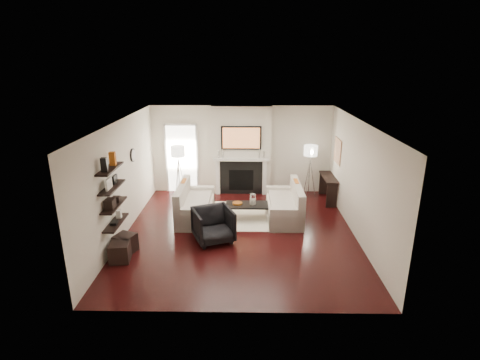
{
  "coord_description": "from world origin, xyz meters",
  "views": [
    {
      "loc": [
        0.15,
        -8.25,
        4.04
      ],
      "look_at": [
        0.0,
        0.6,
        1.15
      ],
      "focal_mm": 28.0,
      "sensor_mm": 36.0,
      "label": 1
    }
  ],
  "objects_px": {
    "loveseat_left_base": "(196,210)",
    "loveseat_right_base": "(284,210)",
    "lamp_right_shade": "(311,151)",
    "armchair": "(213,224)",
    "lamp_left_shade": "(178,151)",
    "ottoman_near": "(126,243)",
    "coffee_table": "(247,205)"
  },
  "relations": [
    {
      "from": "lamp_right_shade",
      "to": "armchair",
      "type": "bearing_deg",
      "value": -132.05
    },
    {
      "from": "loveseat_left_base",
      "to": "lamp_left_shade",
      "type": "bearing_deg",
      "value": 114.43
    },
    {
      "from": "loveseat_left_base",
      "to": "lamp_right_shade",
      "type": "xyz_separation_m",
      "value": [
        3.22,
        1.64,
        1.24
      ]
    },
    {
      "from": "coffee_table",
      "to": "lamp_left_shade",
      "type": "xyz_separation_m",
      "value": [
        -2.03,
        1.55,
        1.05
      ]
    },
    {
      "from": "loveseat_right_base",
      "to": "coffee_table",
      "type": "distance_m",
      "value": 0.99
    },
    {
      "from": "coffee_table",
      "to": "lamp_right_shade",
      "type": "distance_m",
      "value": 2.74
    },
    {
      "from": "lamp_left_shade",
      "to": "lamp_right_shade",
      "type": "bearing_deg",
      "value": 2.2
    },
    {
      "from": "coffee_table",
      "to": "lamp_left_shade",
      "type": "height_order",
      "value": "lamp_left_shade"
    },
    {
      "from": "loveseat_left_base",
      "to": "coffee_table",
      "type": "height_order",
      "value": "same"
    },
    {
      "from": "loveseat_left_base",
      "to": "armchair",
      "type": "height_order",
      "value": "armchair"
    },
    {
      "from": "loveseat_right_base",
      "to": "lamp_right_shade",
      "type": "relative_size",
      "value": 4.5
    },
    {
      "from": "armchair",
      "to": "lamp_left_shade",
      "type": "xyz_separation_m",
      "value": [
        -1.26,
        2.78,
        1.02
      ]
    },
    {
      "from": "loveseat_right_base",
      "to": "coffee_table",
      "type": "height_order",
      "value": "same"
    },
    {
      "from": "lamp_right_shade",
      "to": "ottoman_near",
      "type": "height_order",
      "value": "lamp_right_shade"
    },
    {
      "from": "loveseat_left_base",
      "to": "loveseat_right_base",
      "type": "xyz_separation_m",
      "value": [
        2.32,
        0.03,
        0.0
      ]
    },
    {
      "from": "loveseat_right_base",
      "to": "lamp_left_shade",
      "type": "bearing_deg",
      "value": 154.14
    },
    {
      "from": "loveseat_left_base",
      "to": "lamp_right_shade",
      "type": "bearing_deg",
      "value": 26.94
    },
    {
      "from": "lamp_left_shade",
      "to": "coffee_table",
      "type": "bearing_deg",
      "value": -37.33
    },
    {
      "from": "armchair",
      "to": "lamp_left_shade",
      "type": "height_order",
      "value": "lamp_left_shade"
    },
    {
      "from": "loveseat_left_base",
      "to": "lamp_left_shade",
      "type": "height_order",
      "value": "lamp_left_shade"
    },
    {
      "from": "lamp_right_shade",
      "to": "ottoman_near",
      "type": "relative_size",
      "value": 1.0
    },
    {
      "from": "coffee_table",
      "to": "ottoman_near",
      "type": "xyz_separation_m",
      "value": [
        -2.65,
        -1.79,
        -0.2
      ]
    },
    {
      "from": "loveseat_left_base",
      "to": "loveseat_right_base",
      "type": "height_order",
      "value": "same"
    },
    {
      "from": "loveseat_right_base",
      "to": "lamp_left_shade",
      "type": "height_order",
      "value": "lamp_left_shade"
    },
    {
      "from": "loveseat_left_base",
      "to": "lamp_right_shade",
      "type": "height_order",
      "value": "lamp_right_shade"
    },
    {
      "from": "lamp_left_shade",
      "to": "ottoman_near",
      "type": "distance_m",
      "value": 3.62
    },
    {
      "from": "loveseat_right_base",
      "to": "armchair",
      "type": "height_order",
      "value": "armchair"
    },
    {
      "from": "lamp_right_shade",
      "to": "lamp_left_shade",
      "type": "bearing_deg",
      "value": -177.8
    },
    {
      "from": "coffee_table",
      "to": "ottoman_near",
      "type": "relative_size",
      "value": 2.75
    },
    {
      "from": "lamp_left_shade",
      "to": "armchair",
      "type": "bearing_deg",
      "value": -65.71
    },
    {
      "from": "ottoman_near",
      "to": "armchair",
      "type": "bearing_deg",
      "value": 16.52
    },
    {
      "from": "coffee_table",
      "to": "armchair",
      "type": "bearing_deg",
      "value": -122.06
    }
  ]
}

